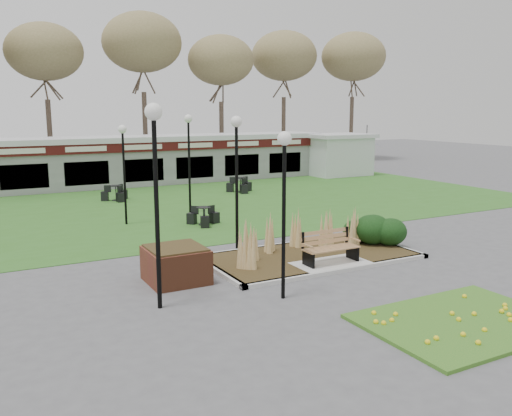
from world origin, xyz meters
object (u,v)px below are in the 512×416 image
food_pavilion (136,160)px  bistro_set_d (240,187)px  service_hut (338,154)px  lamp_post_mid_right (189,142)px  park_bench (329,247)px  bistro_set_a (204,219)px  patio_umbrella (366,153)px  lamp_post_near_left (284,178)px  brick_planter (176,264)px  lamp_post_mid_left (155,161)px  lamp_post_near_right (237,153)px  lamp_post_far_left (123,153)px  bistro_set_c (116,196)px

food_pavilion → bistro_set_d: (4.07, -5.86, -1.19)m
service_hut → lamp_post_mid_right: 16.29m
park_bench → bistro_set_a: bearing=98.3°
bistro_set_d → patio_umbrella: bearing=18.1°
service_hut → lamp_post_near_left: bearing=-129.6°
brick_planter → lamp_post_mid_left: bearing=-121.2°
lamp_post_near_right → lamp_post_far_left: size_ratio=1.10×
lamp_post_near_left → bistro_set_c: (-0.06, 15.96, -2.65)m
service_hut → lamp_post_near_right: size_ratio=1.02×
food_pavilion → lamp_post_near_left: size_ratio=6.14×
lamp_post_near_left → lamp_post_mid_left: 2.97m
service_hut → lamp_post_near_left: lamp_post_near_left is taller
bistro_set_c → patio_umbrella: (18.62, 3.47, 1.18)m
brick_planter → bistro_set_c: bearing=82.5°
bistro_set_c → bistro_set_d: size_ratio=0.95×
patio_umbrella → lamp_post_mid_left: bearing=-138.9°
patio_umbrella → service_hut: bearing=180.0°
lamp_post_near_right → lamp_post_mid_left: 5.47m
lamp_post_mid_left → patio_umbrella: size_ratio=2.02×
service_hut → patio_umbrella: bearing=0.0°
brick_planter → bistro_set_d: 15.60m
brick_planter → lamp_post_near_left: (1.84, -2.43, 2.44)m
lamp_post_near_left → lamp_post_mid_right: size_ratio=0.94×
lamp_post_far_left → patio_umbrella: bearing=25.2°
patio_umbrella → lamp_post_near_left: bearing=-133.7°
food_pavilion → bistro_set_d: bearing=-55.2°
food_pavilion → lamp_post_far_left: lamp_post_far_left is taller
bistro_set_c → patio_umbrella: size_ratio=0.61×
park_bench → lamp_post_near_right: lamp_post_near_right is taller
lamp_post_near_right → lamp_post_mid_left: size_ratio=0.93×
patio_umbrella → lamp_post_mid_right: bearing=-153.8°
lamp_post_mid_right → service_hut: bearing=30.1°
lamp_post_far_left → bistro_set_a: 4.02m
brick_planter → lamp_post_mid_left: 3.48m
lamp_post_near_left → bistro_set_a: size_ratio=3.08×
lamp_post_far_left → bistro_set_d: 9.74m
bistro_set_d → lamp_post_mid_right: bearing=-137.4°
lamp_post_near_right → bistro_set_a: size_ratio=3.30×
lamp_post_near_left → bistro_set_a: bearing=79.8°
lamp_post_mid_right → bistro_set_c: 5.84m
brick_planter → lamp_post_mid_left: lamp_post_mid_left is taller
food_pavilion → service_hut: (13.50, -1.96, -0.03)m
bistro_set_d → food_pavilion: bearing=124.8°
lamp_post_near_right → patio_umbrella: 22.99m
lamp_post_mid_left → lamp_post_far_left: lamp_post_mid_left is taller
bistro_set_a → bistro_set_c: (-1.61, 7.34, 0.01)m
service_hut → brick_planter: bearing=-136.5°
food_pavilion → service_hut: 13.64m
lamp_post_near_right → bistro_set_c: lamp_post_near_right is taller
lamp_post_near_right → lamp_post_mid_left: (-3.88, -3.85, 0.25)m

